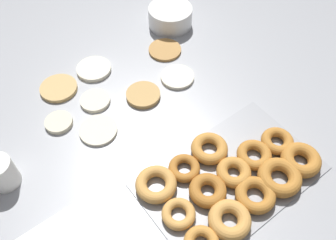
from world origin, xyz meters
TOP-DOWN VIEW (x-y plane):
  - ground_plane at (0.00, 0.00)m, footprint 3.00×3.00m
  - pancake_0 at (0.05, 0.04)m, footprint 0.11×0.11m
  - pancake_1 at (-0.02, 0.24)m, footprint 0.12×0.12m
  - pancake_2 at (0.23, 0.18)m, footprint 0.11×0.11m
  - pancake_3 at (-0.15, 0.23)m, footprint 0.12×0.12m
  - pancake_4 at (-0.08, 0.12)m, footprint 0.09×0.09m
  - pancake_5 at (0.19, 0.04)m, footprint 0.11×0.11m
  - pancake_6 at (-0.21, 0.11)m, footprint 0.08×0.08m
  - pancake_7 at (-0.13, 0.01)m, footprint 0.11×0.11m
  - donut_tray at (0.07, -0.35)m, footprint 0.47×0.30m
  - batter_bowl at (0.34, 0.28)m, footprint 0.16×0.16m
  - paper_cup at (-0.41, 0.02)m, footprint 0.07×0.07m

SIDE VIEW (x-z plane):
  - ground_plane at x=0.00m, z-range 0.00..0.00m
  - pancake_2 at x=0.23m, z-range 0.00..0.01m
  - pancake_7 at x=-0.13m, z-range 0.00..0.01m
  - pancake_5 at x=0.19m, z-range 0.00..0.01m
  - pancake_4 at x=-0.08m, z-range 0.00..0.01m
  - pancake_3 at x=-0.15m, z-range 0.00..0.01m
  - pancake_1 at x=-0.02m, z-range 0.00..0.01m
  - pancake_6 at x=-0.21m, z-range 0.00..0.01m
  - pancake_0 at x=0.05m, z-range 0.00..0.01m
  - donut_tray at x=0.07m, z-range 0.00..0.04m
  - batter_bowl at x=0.34m, z-range 0.00..0.07m
  - paper_cup at x=-0.41m, z-range 0.00..0.09m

